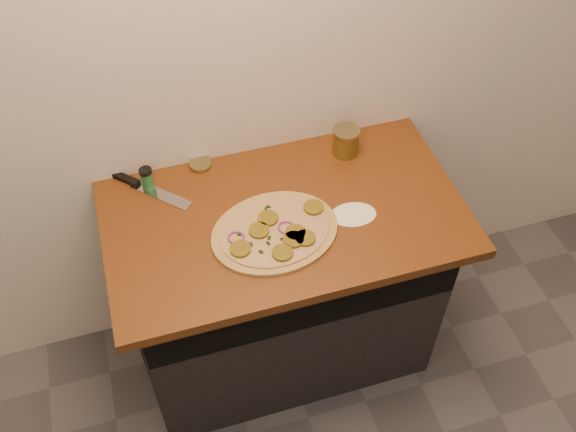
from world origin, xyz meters
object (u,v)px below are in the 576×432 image
object	(u,v)px
chefs_knife	(141,186)
spice_shaker	(147,179)
pizza	(275,232)
salsa_jar	(346,141)

from	to	relation	value
chefs_knife	spice_shaker	size ratio (longest dim) A/B	2.98
pizza	chefs_knife	bearing A→B (deg)	138.81
chefs_knife	salsa_jar	xyz separation A→B (m)	(0.73, -0.04, 0.05)
salsa_jar	pizza	bearing A→B (deg)	-139.38
pizza	chefs_knife	distance (m)	0.51
salsa_jar	chefs_knife	bearing A→B (deg)	177.06
chefs_knife	spice_shaker	xyz separation A→B (m)	(0.03, -0.01, 0.04)
spice_shaker	pizza	bearing A→B (deg)	-41.99
pizza	spice_shaker	distance (m)	0.49
pizza	spice_shaker	size ratio (longest dim) A/B	5.29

